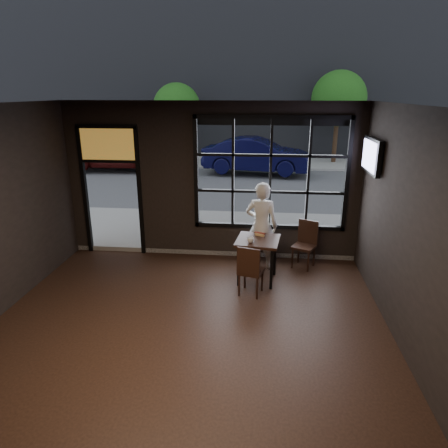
# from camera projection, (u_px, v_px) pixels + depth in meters

# --- Properties ---
(floor) EXTENTS (6.00, 7.00, 0.02)m
(floor) POSITION_uv_depth(u_px,v_px,m) (178.00, 357.00, 5.33)
(floor) COLOR black
(floor) RESTS_ON ground
(ceiling) EXTENTS (6.00, 7.00, 0.02)m
(ceiling) POSITION_uv_depth(u_px,v_px,m) (167.00, 106.00, 4.31)
(ceiling) COLOR black
(ceiling) RESTS_ON ground
(wall_right) EXTENTS (0.04, 7.00, 3.20)m
(wall_right) POSITION_uv_depth(u_px,v_px,m) (432.00, 254.00, 4.54)
(wall_right) COLOR black
(wall_right) RESTS_ON ground
(window_frame) EXTENTS (3.06, 0.12, 2.28)m
(window_frame) POSITION_uv_depth(u_px,v_px,m) (270.00, 174.00, 7.95)
(window_frame) COLOR black
(window_frame) RESTS_ON ground
(stained_transom) EXTENTS (1.20, 0.06, 0.70)m
(stained_transom) POSITION_uv_depth(u_px,v_px,m) (108.00, 144.00, 8.09)
(stained_transom) COLOR orange
(stained_transom) RESTS_ON ground
(street_asphalt) EXTENTS (60.00, 41.00, 0.04)m
(street_asphalt) POSITION_uv_depth(u_px,v_px,m) (249.00, 142.00, 27.99)
(street_asphalt) COLOR #545456
(street_asphalt) RESTS_ON ground
(building_across) EXTENTS (28.00, 12.00, 15.00)m
(building_across) POSITION_uv_depth(u_px,v_px,m) (251.00, 21.00, 24.67)
(building_across) COLOR #5B5956
(building_across) RESTS_ON ground
(cafe_table) EXTENTS (0.84, 0.84, 0.82)m
(cafe_table) POSITION_uv_depth(u_px,v_px,m) (257.00, 260.00, 7.36)
(cafe_table) COLOR black
(cafe_table) RESTS_ON floor
(chair_near) EXTENTS (0.48, 0.48, 0.91)m
(chair_near) POSITION_uv_depth(u_px,v_px,m) (251.00, 269.00, 6.85)
(chair_near) COLOR black
(chair_near) RESTS_ON floor
(chair_window) EXTENTS (0.54, 0.54, 0.94)m
(chair_window) POSITION_uv_depth(u_px,v_px,m) (304.00, 245.00, 7.90)
(chair_window) COLOR black
(chair_window) RESTS_ON floor
(man) EXTENTS (0.70, 0.52, 1.74)m
(man) POSITION_uv_depth(u_px,v_px,m) (261.00, 226.00, 7.79)
(man) COLOR silver
(man) RESTS_ON floor
(hotdog) EXTENTS (0.22, 0.16, 0.06)m
(hotdog) POSITION_uv_depth(u_px,v_px,m) (260.00, 234.00, 7.40)
(hotdog) COLOR tan
(hotdog) RESTS_ON cafe_table
(cup) EXTENTS (0.15, 0.15, 0.10)m
(cup) POSITION_uv_depth(u_px,v_px,m) (251.00, 240.00, 7.06)
(cup) COLOR silver
(cup) RESTS_ON cafe_table
(tv) EXTENTS (0.12, 1.03, 0.60)m
(tv) POSITION_uv_depth(u_px,v_px,m) (372.00, 156.00, 6.93)
(tv) COLOR black
(tv) RESTS_ON wall_right
(navy_car) EXTENTS (4.59, 2.10, 1.46)m
(navy_car) POSITION_uv_depth(u_px,v_px,m) (257.00, 155.00, 16.62)
(navy_car) COLOR black
(navy_car) RESTS_ON street_asphalt
(maroon_car) EXTENTS (4.84, 2.09, 1.63)m
(maroon_car) POSITION_uv_depth(u_px,v_px,m) (116.00, 150.00, 17.52)
(maroon_car) COLOR #380907
(maroon_car) RESTS_ON street_asphalt
(tree_left) EXTENTS (2.20, 2.20, 3.76)m
(tree_left) POSITION_uv_depth(u_px,v_px,m) (177.00, 107.00, 18.68)
(tree_left) COLOR #332114
(tree_left) RESTS_ON street_asphalt
(tree_right) EXTENTS (2.53, 2.53, 4.31)m
(tree_right) POSITION_uv_depth(u_px,v_px,m) (339.00, 99.00, 18.52)
(tree_right) COLOR #332114
(tree_right) RESTS_ON street_asphalt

